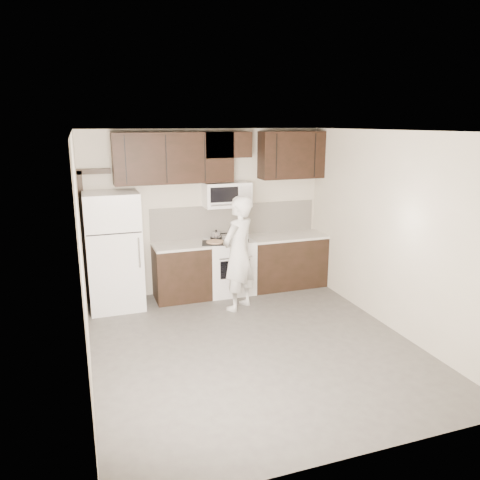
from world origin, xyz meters
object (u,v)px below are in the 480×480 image
microwave (227,195)px  stove (229,266)px  refrigerator (114,251)px  person (238,254)px

microwave → stove: bearing=-89.9°
microwave → refrigerator: (-1.85, -0.17, -0.75)m
stove → microwave: microwave is taller
stove → person: 0.83m
microwave → person: bearing=-95.6°
stove → refrigerator: size_ratio=0.52×
refrigerator → microwave: bearing=5.1°
stove → microwave: size_ratio=1.24×
microwave → refrigerator: bearing=-174.9°
stove → refrigerator: refrigerator is taller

